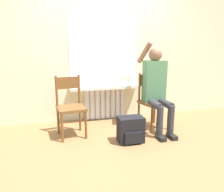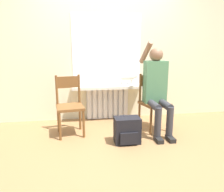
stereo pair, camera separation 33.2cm
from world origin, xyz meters
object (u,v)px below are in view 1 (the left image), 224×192
cat (125,77)px  backpack (131,130)px  chair_left (70,106)px  person (156,86)px  chair_right (152,100)px

cat → backpack: (-0.24, -1.05, -0.60)m
chair_left → cat: chair_left is taller
person → chair_left: bearing=175.5°
chair_left → chair_right: (1.33, -0.00, 0.00)m
cat → backpack: size_ratio=1.22×
chair_right → cat: bearing=101.5°
backpack → cat: bearing=76.8°
cat → backpack: 1.23m
person → cat: 0.75m
chair_left → cat: bearing=21.4°
chair_left → cat: 1.23m
backpack → chair_left: bearing=149.7°
chair_right → chair_left: bearing=165.3°
chair_right → cat: 0.72m
chair_right → backpack: (-0.53, -0.46, -0.28)m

